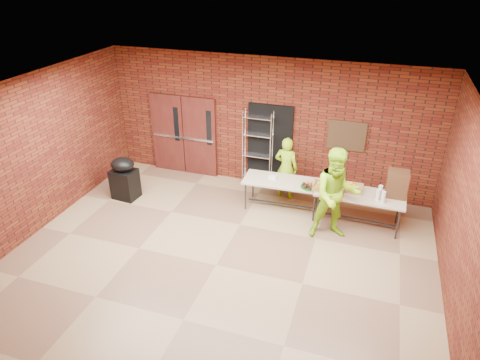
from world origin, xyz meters
name	(u,v)px	position (x,y,z in m)	size (l,w,h in m)	color
room	(214,191)	(0.00, 0.00, 1.60)	(8.08, 7.08, 3.28)	brown
double_doors	(184,135)	(-2.20, 3.44, 1.05)	(1.78, 0.12, 2.10)	#4F1F16
dark_doorway	(270,146)	(0.10, 3.46, 1.05)	(1.10, 0.06, 2.10)	black
bronze_plaque	(347,136)	(1.90, 3.45, 1.55)	(0.85, 0.04, 0.70)	#3C2918
wire_rack	(257,149)	(-0.17, 3.32, 0.98)	(0.72, 0.24, 1.97)	silver
table_left	(283,183)	(0.70, 2.39, 0.66)	(1.78, 0.79, 0.72)	tan
table_right	(360,196)	(2.39, 2.27, 0.69)	(1.87, 0.84, 0.76)	tan
basket_bananas	(325,186)	(1.64, 2.23, 0.82)	(0.48, 0.38, 0.15)	#AF8146
basket_oranges	(352,188)	(2.20, 2.37, 0.82)	(0.46, 0.36, 0.14)	#AF8146
basket_apples	(333,189)	(1.82, 2.15, 0.82)	(0.49, 0.38, 0.15)	#AF8146
muffin_tray	(310,185)	(1.33, 2.29, 0.77)	(0.41, 0.41, 0.10)	#134913
napkin_box	(273,177)	(0.45, 2.43, 0.75)	(0.17, 0.11, 0.06)	white
coffee_dispenser	(397,184)	(3.08, 2.42, 1.03)	(0.42, 0.38, 0.55)	#4E2C1B
cup_stack_front	(378,195)	(2.74, 2.10, 0.88)	(0.08, 0.08, 0.25)	white
cup_stack_mid	(383,197)	(2.84, 2.04, 0.88)	(0.08, 0.08, 0.25)	white
cup_stack_back	(380,191)	(2.77, 2.26, 0.89)	(0.09, 0.09, 0.26)	white
covered_grill	(124,178)	(-2.98, 1.72, 0.52)	(0.61, 0.52, 1.03)	black
volunteer_woman	(286,168)	(0.64, 2.97, 0.76)	(0.56, 0.37, 1.53)	#8FCA16
volunteer_man	(336,195)	(1.94, 1.67, 0.98)	(0.95, 0.74, 1.96)	#8FCA16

